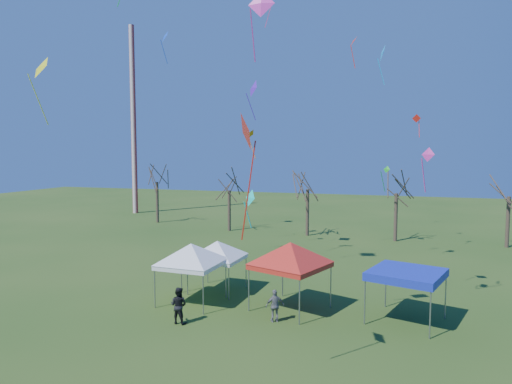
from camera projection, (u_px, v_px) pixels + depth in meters
The scene contains 26 objects.
ground at pixel (257, 328), 21.57m from camera, with size 140.00×140.00×0.00m, color #274A18.
radio_mast at pixel (133, 121), 61.13m from camera, with size 0.70×0.70×25.00m, color silver.
tree_0 at pixel (157, 167), 53.24m from camera, with size 3.83×3.83×8.44m.
tree_1 at pixel (229, 176), 47.70m from camera, with size 3.42×3.42×7.54m.
tree_2 at pixel (308, 172), 44.89m from camera, with size 3.71×3.71×8.18m.
tree_3 at pixel (397, 176), 42.08m from camera, with size 3.59×3.59×7.91m.
tree_4 at pixel (510, 178), 39.26m from camera, with size 3.58×3.58×7.89m.
tent_white_west at pixel (191, 248), 24.95m from camera, with size 4.34×4.34×3.83m.
tent_white_mid at pixel (217, 244), 27.11m from camera, with size 3.98×3.98×3.51m.
tent_red at pixel (291, 247), 23.88m from camera, with size 4.43×4.43×4.16m.
tent_blue at pixel (407, 275), 22.22m from camera, with size 4.06×4.06×2.56m.
person_dark at pixel (179, 305), 22.12m from camera, with size 0.87×0.68×1.78m, color black.
person_grey at pixel (275, 306), 22.32m from camera, with size 0.94×0.39×1.60m, color slate.
kite_18 at pixel (353, 42), 29.32m from camera, with size 0.70×0.91×2.06m.
kite_22 at pixel (386, 171), 40.08m from camera, with size 0.88×0.82×2.36m.
kite_14 at pixel (40, 67), 26.21m from camera, with size 1.76×1.47×3.97m.
kite_24 at pixel (268, 1), 33.33m from camera, with size 0.86×1.08×2.43m.
kite_19 at pixel (417, 119), 36.08m from camera, with size 0.69×0.49×1.85m.
kite_2 at pixel (165, 37), 43.43m from camera, with size 1.35×1.34×3.05m.
kite_11 at pixel (253, 89), 35.83m from camera, with size 1.34×1.46×3.15m.
kite_13 at pixel (250, 134), 42.22m from camera, with size 0.98×1.25×2.79m.
kite_1 at pixel (250, 198), 23.15m from camera, with size 0.87×0.83×2.04m.
kite_27 at pixel (261, 5), 18.12m from camera, with size 1.11×0.73×2.76m.
kite_25 at pixel (382, 54), 20.96m from camera, with size 0.44×0.84×1.82m.
kite_5 at pixel (247, 133), 15.25m from camera, with size 1.02×1.36×4.29m.
kite_17 at pixel (428, 156), 25.66m from camera, with size 0.79×0.69×2.59m.
Camera 1 is at (6.20, -19.98, 8.33)m, focal length 32.00 mm.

